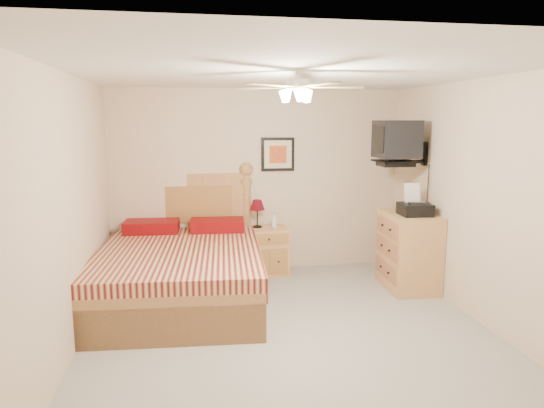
{
  "coord_description": "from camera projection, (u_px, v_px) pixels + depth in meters",
  "views": [
    {
      "loc": [
        -0.92,
        -4.34,
        2.07
      ],
      "look_at": [
        -0.04,
        0.9,
        1.16
      ],
      "focal_mm": 32.0,
      "sensor_mm": 36.0,
      "label": 1
    }
  ],
  "objects": [
    {
      "name": "fax_machine",
      "position": [
        416.0,
        200.0,
        5.79
      ],
      "size": [
        0.37,
        0.39,
        0.37
      ],
      "primitive_type": null,
      "rotation": [
        0.0,
        0.0,
        -0.05
      ],
      "color": "black",
      "rests_on": "dresser"
    },
    {
      "name": "wall_right",
      "position": [
        488.0,
        204.0,
        4.84
      ],
      "size": [
        0.04,
        4.5,
        2.5
      ],
      "primitive_type": "cube",
      "color": "#CCB396",
      "rests_on": "ground"
    },
    {
      "name": "magazine_upper",
      "position": [
        397.0,
        206.0,
        6.21
      ],
      "size": [
        0.24,
        0.3,
        0.02
      ],
      "primitive_type": "imported",
      "rotation": [
        0.0,
        0.0,
        0.19
      ],
      "color": "tan",
      "rests_on": "magazine_lower"
    },
    {
      "name": "wall_front",
      "position": [
        388.0,
        295.0,
        2.32
      ],
      "size": [
        4.0,
        0.04,
        2.5
      ],
      "primitive_type": "cube",
      "color": "#CCB396",
      "rests_on": "ground"
    },
    {
      "name": "table_lamp",
      "position": [
        257.0,
        214.0,
        6.6
      ],
      "size": [
        0.24,
        0.24,
        0.38
      ],
      "primitive_type": null,
      "rotation": [
        0.0,
        0.0,
        -0.19
      ],
      "color": "#5A0813",
      "rests_on": "nightstand"
    },
    {
      "name": "nightstand",
      "position": [
        266.0,
        251.0,
        6.62
      ],
      "size": [
        0.6,
        0.46,
        0.64
      ],
      "primitive_type": "cube",
      "rotation": [
        0.0,
        0.0,
        0.03
      ],
      "color": "#C27D4F",
      "rests_on": "ground"
    },
    {
      "name": "bed",
      "position": [
        179.0,
        238.0,
        5.5
      ],
      "size": [
        1.94,
        2.46,
        1.52
      ],
      "primitive_type": null,
      "rotation": [
        0.0,
        0.0,
        -0.07
      ],
      "color": "#A16035",
      "rests_on": "ground"
    },
    {
      "name": "wall_tv",
      "position": [
        408.0,
        142.0,
        6.0
      ],
      "size": [
        0.56,
        0.46,
        0.58
      ],
      "primitive_type": null,
      "color": "black",
      "rests_on": "wall_right"
    },
    {
      "name": "ceiling_fan",
      "position": [
        298.0,
        87.0,
        4.13
      ],
      "size": [
        1.14,
        1.14,
        0.28
      ],
      "primitive_type": null,
      "color": "white",
      "rests_on": "ceiling"
    },
    {
      "name": "wall_back",
      "position": [
        258.0,
        181.0,
        6.69
      ],
      "size": [
        4.0,
        0.04,
        2.5
      ],
      "primitive_type": "cube",
      "color": "#CCB396",
      "rests_on": "ground"
    },
    {
      "name": "magazine_lower",
      "position": [
        397.0,
        208.0,
        6.21
      ],
      "size": [
        0.29,
        0.33,
        0.03
      ],
      "primitive_type": "imported",
      "rotation": [
        0.0,
        0.0,
        -0.31
      ],
      "color": "beige",
      "rests_on": "dresser"
    },
    {
      "name": "wall_left",
      "position": [
        65.0,
        217.0,
        4.18
      ],
      "size": [
        0.04,
        4.5,
        2.5
      ],
      "primitive_type": "cube",
      "color": "#CCB396",
      "rests_on": "ground"
    },
    {
      "name": "framed_picture",
      "position": [
        278.0,
        154.0,
        6.66
      ],
      "size": [
        0.46,
        0.04,
        0.46
      ],
      "primitive_type": "cube",
      "color": "black",
      "rests_on": "wall_back"
    },
    {
      "name": "dresser",
      "position": [
        409.0,
        251.0,
        6.02
      ],
      "size": [
        0.6,
        0.83,
        0.95
      ],
      "primitive_type": "cube",
      "rotation": [
        0.0,
        0.0,
        -0.04
      ],
      "color": "tan",
      "rests_on": "ground"
    },
    {
      "name": "floor",
      "position": [
        291.0,
        336.0,
        4.72
      ],
      "size": [
        4.5,
        4.5,
        0.0
      ],
      "primitive_type": "plane",
      "color": "gray",
      "rests_on": "ground"
    },
    {
      "name": "ceiling",
      "position": [
        293.0,
        72.0,
        4.3
      ],
      "size": [
        4.0,
        4.5,
        0.04
      ],
      "primitive_type": "cube",
      "color": "white",
      "rests_on": "ground"
    },
    {
      "name": "lotion_bottle",
      "position": [
        274.0,
        220.0,
        6.58
      ],
      "size": [
        0.1,
        0.1,
        0.22
      ],
      "primitive_type": "imported",
      "rotation": [
        0.0,
        0.0,
        0.21
      ],
      "color": "silver",
      "rests_on": "nightstand"
    }
  ]
}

